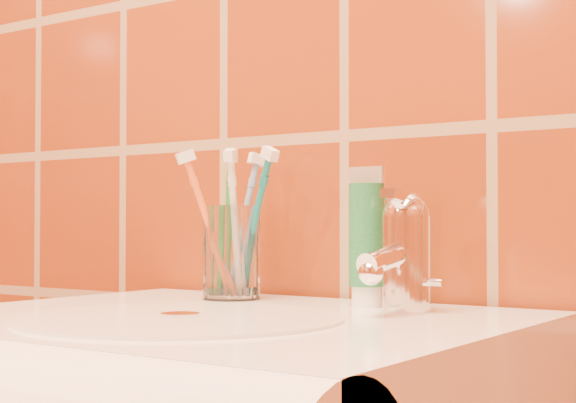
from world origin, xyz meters
The scene contains 8 objects.
glass_tumbler centered at (-0.10, 1.11, 0.90)m, with size 0.07×0.07×0.11m, color white.
toothpaste_tube centered at (0.08, 1.12, 0.92)m, with size 0.04×0.04×0.15m.
faucet centered at (0.14, 1.09, 0.91)m, with size 0.05×0.11×0.12m.
toothbrush_0 centered at (-0.11, 1.08, 0.93)m, with size 0.06×0.07×0.18m, color orange, non-canonical shape.
toothbrush_1 centered at (-0.10, 1.13, 0.94)m, with size 0.04×0.06×0.18m, color #6A87BE, non-canonical shape.
toothbrush_2 centered at (-0.11, 1.12, 0.94)m, with size 0.04×0.06×0.18m, color #20792B, non-canonical shape.
toothbrush_3 centered at (-0.08, 1.10, 0.94)m, with size 0.03×0.05×0.18m, color white, non-canonical shape.
toothbrush_4 centered at (-0.06, 1.11, 0.94)m, with size 0.08×0.04×0.18m, color #0D6872, non-canonical shape.
Camera 1 is at (0.54, 0.30, 0.94)m, focal length 55.00 mm.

